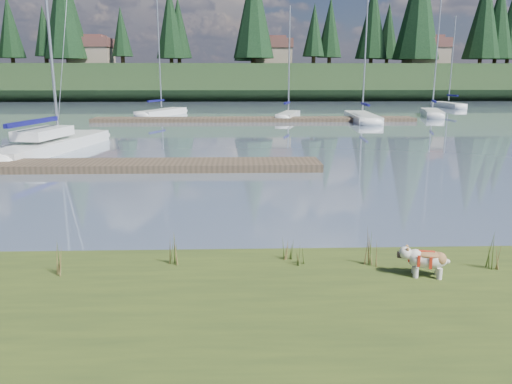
{
  "coord_description": "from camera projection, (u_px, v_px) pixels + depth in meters",
  "views": [
    {
      "loc": [
        0.79,
        -10.73,
        3.66
      ],
      "look_at": [
        1.12,
        -0.5,
        1.25
      ],
      "focal_mm": 35.0,
      "sensor_mm": 36.0,
      "label": 1
    }
  ],
  "objects": [
    {
      "name": "bulldog",
      "position": [
        426.0,
        259.0,
        8.36
      ],
      "size": [
        0.84,
        0.44,
        0.5
      ],
      "rotation": [
        0.0,
        0.0,
        2.92
      ],
      "color": "silver",
      "rests_on": "bank"
    },
    {
      "name": "weed_1",
      "position": [
        288.0,
        250.0,
        9.17
      ],
      "size": [
        0.17,
        0.14,
        0.41
      ],
      "color": "#475B23",
      "rests_on": "bank"
    },
    {
      "name": "conifer_4",
      "position": [
        254.0,
        9.0,
        72.57
      ],
      "size": [
        6.16,
        6.16,
        15.1
      ],
      "color": "#382619",
      "rests_on": "ridge"
    },
    {
      "name": "mud_lip",
      "position": [
        200.0,
        265.0,
        9.68
      ],
      "size": [
        60.0,
        0.5,
        0.14
      ],
      "primitive_type": "cube",
      "color": "#33281C",
      "rests_on": "ground"
    },
    {
      "name": "house_1",
      "position": [
        272.0,
        51.0,
        78.86
      ],
      "size": [
        6.3,
        5.3,
        4.65
      ],
      "color": "gray",
      "rests_on": "ridge"
    },
    {
      "name": "weed_3",
      "position": [
        60.0,
        261.0,
        8.46
      ],
      "size": [
        0.17,
        0.14,
        0.57
      ],
      "color": "#475B23",
      "rests_on": "bank"
    },
    {
      "name": "weed_4",
      "position": [
        299.0,
        256.0,
        8.9
      ],
      "size": [
        0.17,
        0.14,
        0.4
      ],
      "color": "#475B23",
      "rests_on": "bank"
    },
    {
      "name": "weed_2",
      "position": [
        373.0,
        249.0,
        8.84
      ],
      "size": [
        0.17,
        0.14,
        0.7
      ],
      "color": "#475B23",
      "rests_on": "bank"
    },
    {
      "name": "sailboat_bg_1",
      "position": [
        165.0,
        112.0,
        46.67
      ],
      "size": [
        4.3,
        7.79,
        11.63
      ],
      "rotation": [
        0.0,
        0.0,
        1.19
      ],
      "color": "white",
      "rests_on": "ground"
    },
    {
      "name": "ground",
      "position": [
        230.0,
        121.0,
        40.45
      ],
      "size": [
        200.0,
        200.0,
        0.0
      ],
      "primitive_type": "plane",
      "color": "gray",
      "rests_on": "ground"
    },
    {
      "name": "dock_far",
      "position": [
        254.0,
        119.0,
        40.48
      ],
      "size": [
        26.0,
        2.2,
        0.3
      ],
      "primitive_type": "cube",
      "color": "#4C3D2C",
      "rests_on": "ground"
    },
    {
      "name": "conifer_6",
      "position": [
        419.0,
        5.0,
        75.12
      ],
      "size": [
        7.04,
        7.04,
        17.0
      ],
      "color": "#382619",
      "rests_on": "ridge"
    },
    {
      "name": "sailboat_bg_2",
      "position": [
        289.0,
        115.0,
        42.95
      ],
      "size": [
        2.76,
        6.14,
        9.3
      ],
      "rotation": [
        0.0,
        0.0,
        1.3
      ],
      "color": "white",
      "rests_on": "ground"
    },
    {
      "name": "conifer_3",
      "position": [
        170.0,
        22.0,
        78.3
      ],
      "size": [
        4.84,
        4.84,
        12.25
      ],
      "color": "#382619",
      "rests_on": "ridge"
    },
    {
      "name": "sailboat_bg_3",
      "position": [
        361.0,
        116.0,
        41.6
      ],
      "size": [
        2.37,
        9.2,
        13.24
      ],
      "rotation": [
        0.0,
        0.0,
        1.51
      ],
      "color": "white",
      "rests_on": "ground"
    },
    {
      "name": "dock_near",
      "position": [
        120.0,
        165.0,
        19.85
      ],
      "size": [
        16.0,
        2.0,
        0.3
      ],
      "primitive_type": "cube",
      "color": "#4C3D2C",
      "rests_on": "ground"
    },
    {
      "name": "weed_0",
      "position": [
        173.0,
        248.0,
        8.87
      ],
      "size": [
        0.17,
        0.14,
        0.72
      ],
      "color": "#475B23",
      "rests_on": "bank"
    },
    {
      "name": "sailboat_main",
      "position": [
        58.0,
        141.0,
        25.22
      ],
      "size": [
        3.7,
        10.39,
        14.53
      ],
      "rotation": [
        0.0,
        0.0,
        1.4
      ],
      "color": "white",
      "rests_on": "ground"
    },
    {
      "name": "sailboat_bg_4",
      "position": [
        431.0,
        112.0,
        45.97
      ],
      "size": [
        3.3,
        7.47,
        10.9
      ],
      "rotation": [
        0.0,
        0.0,
        1.31
      ],
      "color": "white",
      "rests_on": "ground"
    },
    {
      "name": "weed_5",
      "position": [
        493.0,
        253.0,
        8.68
      ],
      "size": [
        0.17,
        0.14,
        0.7
      ],
      "color": "#475B23",
      "rests_on": "bank"
    },
    {
      "name": "house_2",
      "position": [
        426.0,
        51.0,
        77.68
      ],
      "size": [
        6.3,
        5.3,
        4.65
      ],
      "color": "gray",
      "rests_on": "ridge"
    },
    {
      "name": "conifer_5",
      "position": [
        330.0,
        28.0,
        77.37
      ],
      "size": [
        3.96,
        3.96,
        10.35
      ],
      "color": "#382619",
      "rests_on": "ridge"
    },
    {
      "name": "ridge",
      "position": [
        234.0,
        82.0,
        81.71
      ],
      "size": [
        200.0,
        20.0,
        5.0
      ],
      "primitive_type": "cube",
      "color": "#1C2F17",
      "rests_on": "ground"
    },
    {
      "name": "conifer_2",
      "position": [
        64.0,
        6.0,
        73.51
      ],
      "size": [
        6.6,
        6.6,
        16.05
      ],
      "color": "#382619",
      "rests_on": "ridge"
    },
    {
      "name": "sailboat_bg_5",
      "position": [
        446.0,
        104.0,
        58.2
      ],
      "size": [
        1.77,
        7.13,
        10.2
      ],
      "rotation": [
        0.0,
        0.0,
        1.63
      ],
      "color": "white",
      "rests_on": "ground"
    },
    {
      "name": "conifer_7",
      "position": [
        499.0,
        20.0,
        78.9
      ],
      "size": [
        5.28,
        5.28,
        13.2
      ],
      "color": "#382619",
      "rests_on": "ridge"
    },
    {
      "name": "house_0",
      "position": [
        91.0,
        51.0,
        76.98
      ],
      "size": [
        6.3,
        5.3,
        4.65
      ],
      "color": "gray",
      "rests_on": "ridge"
    }
  ]
}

